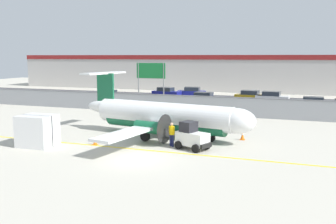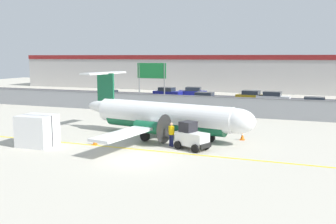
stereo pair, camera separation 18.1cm
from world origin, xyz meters
The scene contains 18 objects.
ground_plane centered at (0.00, 2.00, 0.00)m, with size 140.00×140.00×0.01m.
perimeter_fence centered at (0.00, 18.00, 1.12)m, with size 98.00×0.10×2.10m.
parking_lot_strip centered at (0.00, 29.50, 0.06)m, with size 98.00×17.00×0.12m.
background_building centered at (0.00, 47.99, 3.26)m, with size 91.00×8.10×6.50m.
commuter_airplane centered at (-0.49, 6.52, 1.60)m, with size 15.08×16.04×4.92m.
baggage_tug centered at (2.50, 3.32, 0.86)m, with size 2.57×2.06×1.88m.
ground_crew_worker centered at (0.96, 3.59, 0.95)m, with size 0.53×0.45×1.70m.
cargo_container centered at (-7.93, 0.49, 1.10)m, with size 2.48×2.10×2.20m.
traffic_cone_near_left centered at (5.31, 7.38, 0.31)m, with size 0.36×0.36×0.64m.
traffic_cone_near_right centered at (-4.36, 2.21, 0.31)m, with size 0.36×0.36×0.64m.
parked_car_0 centered at (-15.93, 24.69, 0.89)m, with size 4.33×2.27×1.58m.
parked_car_1 centered at (-9.69, 31.53, 0.89)m, with size 4.38×2.42×1.58m.
parked_car_2 centered at (-6.33, 33.33, 0.89)m, with size 4.37×2.38×1.58m.
parked_car_3 centered at (-2.69, 26.07, 0.89)m, with size 4.31×2.25×1.58m.
parked_car_4 centered at (2.84, 30.58, 0.89)m, with size 4.37×2.39×1.58m.
parked_car_5 centered at (5.67, 29.94, 0.89)m, with size 4.32×2.26×1.58m.
parked_car_6 centered at (10.73, 24.84, 0.89)m, with size 4.26×2.12×1.58m.
highway_sign centered at (-7.44, 20.13, 4.14)m, with size 3.60×0.14×5.50m.
Camera 1 is at (9.43, -20.57, 6.26)m, focal length 40.00 mm.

